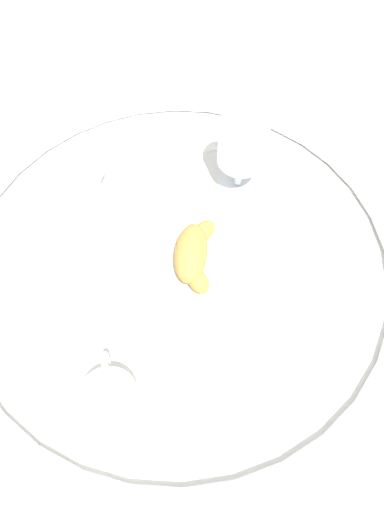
# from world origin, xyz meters

# --- Properties ---
(ground_plane) EXTENTS (2.20, 2.20, 0.00)m
(ground_plane) POSITION_xyz_m (0.00, 0.00, 0.00)
(ground_plane) COLOR silver
(table_chrome_rim) EXTENTS (0.69, 0.69, 0.02)m
(table_chrome_rim) POSITION_xyz_m (0.00, 0.00, 0.01)
(table_chrome_rim) COLOR silver
(table_chrome_rim) RESTS_ON ground_plane
(pastry_plate) EXTENTS (0.19, 0.19, 0.02)m
(pastry_plate) POSITION_xyz_m (-0.00, 0.03, 0.01)
(pastry_plate) COLOR silver
(pastry_plate) RESTS_ON ground_plane
(croissant_large) EXTENTS (0.12, 0.10, 0.04)m
(croissant_large) POSITION_xyz_m (-0.00, 0.03, 0.04)
(croissant_large) COLOR #CC893D
(croissant_large) RESTS_ON pastry_plate
(coffee_cup_near) EXTENTS (0.14, 0.14, 0.06)m
(coffee_cup_near) POSITION_xyz_m (0.23, 0.05, 0.03)
(coffee_cup_near) COLOR silver
(coffee_cup_near) RESTS_ON ground_plane
(coffee_cup_far) EXTENTS (0.14, 0.14, 0.06)m
(coffee_cup_far) POSITION_xyz_m (-0.00, -0.18, 0.03)
(coffee_cup_far) COLOR silver
(coffee_cup_far) RESTS_ON ground_plane
(juice_glass_left) EXTENTS (0.08, 0.08, 0.14)m
(juice_glass_left) POSITION_xyz_m (-0.18, 0.01, 0.09)
(juice_glass_left) COLOR white
(juice_glass_left) RESTS_ON ground_plane
(sugar_packet) EXTENTS (0.06, 0.06, 0.01)m
(sugar_packet) POSITION_xyz_m (-0.22, -0.09, 0.00)
(sugar_packet) COLOR white
(sugar_packet) RESTS_ON ground_plane
(folded_napkin) EXTENTS (0.12, 0.12, 0.01)m
(folded_napkin) POSITION_xyz_m (-0.09, 0.21, 0.00)
(folded_napkin) COLOR silver
(folded_napkin) RESTS_ON ground_plane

